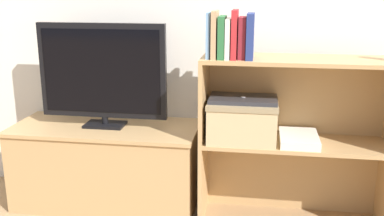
# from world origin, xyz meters

# --- Properties ---
(tv_stand) EXTENTS (1.05, 0.46, 0.47)m
(tv_stand) POSITION_xyz_m (-0.50, 0.22, 0.23)
(tv_stand) COLOR tan
(tv_stand) RESTS_ON ground_plane
(tv) EXTENTS (0.71, 0.14, 0.57)m
(tv) POSITION_xyz_m (-0.50, 0.22, 0.77)
(tv) COLOR black
(tv) RESTS_ON tv_stand
(bookshelf_lower_tier) EXTENTS (0.96, 0.32, 0.46)m
(bookshelf_lower_tier) POSITION_xyz_m (0.54, 0.22, 0.29)
(bookshelf_lower_tier) COLOR tan
(bookshelf_lower_tier) RESTS_ON ground_plane
(bookshelf_upper_tier) EXTENTS (0.96, 0.32, 0.43)m
(bookshelf_upper_tier) POSITION_xyz_m (0.54, 0.22, 0.73)
(bookshelf_upper_tier) COLOR tan
(bookshelf_upper_tier) RESTS_ON bookshelf_lower_tier
(book_skyblue) EXTENTS (0.02, 0.12, 0.22)m
(book_skyblue) POSITION_xyz_m (0.09, 0.10, 1.00)
(book_skyblue) COLOR #709ECC
(book_skyblue) RESTS_ON bookshelf_upper_tier
(book_tan) EXTENTS (0.03, 0.15, 0.23)m
(book_tan) POSITION_xyz_m (0.12, 0.10, 1.00)
(book_tan) COLOR tan
(book_tan) RESTS_ON bookshelf_upper_tier
(book_forest) EXTENTS (0.03, 0.15, 0.20)m
(book_forest) POSITION_xyz_m (0.16, 0.10, 0.99)
(book_forest) COLOR #286638
(book_forest) RESTS_ON bookshelf_upper_tier
(book_ivory) EXTENTS (0.02, 0.15, 0.19)m
(book_ivory) POSITION_xyz_m (0.19, 0.10, 0.98)
(book_ivory) COLOR silver
(book_ivory) RESTS_ON bookshelf_upper_tier
(book_crimson) EXTENTS (0.03, 0.15, 0.23)m
(book_crimson) POSITION_xyz_m (0.22, 0.10, 1.00)
(book_crimson) COLOR #B22328
(book_crimson) RESTS_ON bookshelf_upper_tier
(book_maroon) EXTENTS (0.03, 0.12, 0.20)m
(book_maroon) POSITION_xyz_m (0.26, 0.10, 0.99)
(book_maroon) COLOR maroon
(book_maroon) RESTS_ON bookshelf_upper_tier
(book_navy) EXTENTS (0.03, 0.15, 0.22)m
(book_navy) POSITION_xyz_m (0.29, 0.10, 1.00)
(book_navy) COLOR navy
(book_navy) RESTS_ON bookshelf_upper_tier
(storage_basket_left) EXTENTS (0.35, 0.29, 0.21)m
(storage_basket_left) POSITION_xyz_m (0.27, 0.15, 0.57)
(storage_basket_left) COLOR tan
(storage_basket_left) RESTS_ON bookshelf_lower_tier
(laptop) EXTENTS (0.34, 0.21, 0.02)m
(laptop) POSITION_xyz_m (0.27, 0.15, 0.67)
(laptop) COLOR #2D2D33
(laptop) RESTS_ON storage_basket_left
(magazine_stack) EXTENTS (0.19, 0.27, 0.04)m
(magazine_stack) POSITION_xyz_m (0.56, 0.14, 0.48)
(magazine_stack) COLOR silver
(magazine_stack) RESTS_ON bookshelf_lower_tier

